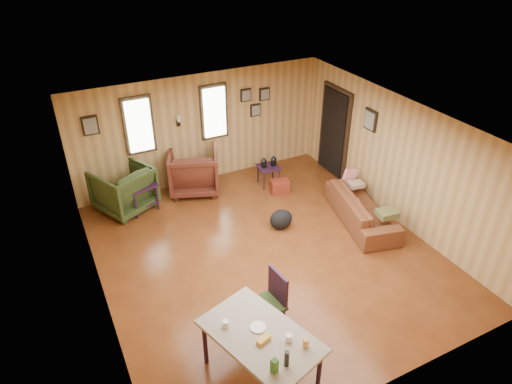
# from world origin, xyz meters

# --- Properties ---
(room) EXTENTS (5.54, 6.04, 2.44)m
(room) POSITION_xyz_m (0.17, 0.27, 1.21)
(room) COLOR brown
(room) RESTS_ON ground
(sofa) EXTENTS (1.02, 2.04, 0.77)m
(sofa) POSITION_xyz_m (2.11, 0.05, 0.38)
(sofa) COLOR brown
(sofa) RESTS_ON ground
(recliner_brown) EXTENTS (1.29, 1.25, 1.04)m
(recliner_brown) POSITION_xyz_m (-0.35, 2.61, 0.52)
(recliner_brown) COLOR #542419
(recliner_brown) RESTS_ON ground
(recliner_green) EXTENTS (1.29, 1.26, 1.02)m
(recliner_green) POSITION_xyz_m (-1.86, 2.55, 0.51)
(recliner_green) COLOR #2C3B1B
(recliner_green) RESTS_ON ground
(end_table) EXTENTS (0.68, 0.64, 0.72)m
(end_table) POSITION_xyz_m (-1.57, 2.37, 0.40)
(end_table) COLOR #2E142D
(end_table) RESTS_ON ground
(side_table) EXTENTS (0.48, 0.48, 0.71)m
(side_table) POSITION_xyz_m (1.16, 2.10, 0.48)
(side_table) COLOR #2E142D
(side_table) RESTS_ON ground
(cooler) EXTENTS (0.44, 0.36, 0.27)m
(cooler) POSITION_xyz_m (1.23, 1.72, 0.14)
(cooler) COLOR maroon
(cooler) RESTS_ON ground
(backpack) EXTENTS (0.54, 0.47, 0.39)m
(backpack) POSITION_xyz_m (0.61, 0.56, 0.19)
(backpack) COLOR black
(backpack) RESTS_ON ground
(sofa_pillows) EXTENTS (0.52, 1.57, 0.32)m
(sofa_pillows) POSITION_xyz_m (2.29, 0.11, 0.49)
(sofa_pillows) COLOR brown
(sofa_pillows) RESTS_ON sofa
(dining_table) EXTENTS (1.29, 1.68, 0.97)m
(dining_table) POSITION_xyz_m (-1.23, -2.18, 0.69)
(dining_table) COLOR gray
(dining_table) RESTS_ON ground
(dining_chair) EXTENTS (0.49, 0.49, 0.98)m
(dining_chair) POSITION_xyz_m (-0.73, -1.51, 0.55)
(dining_chair) COLOR #2C3B1B
(dining_chair) RESTS_ON ground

